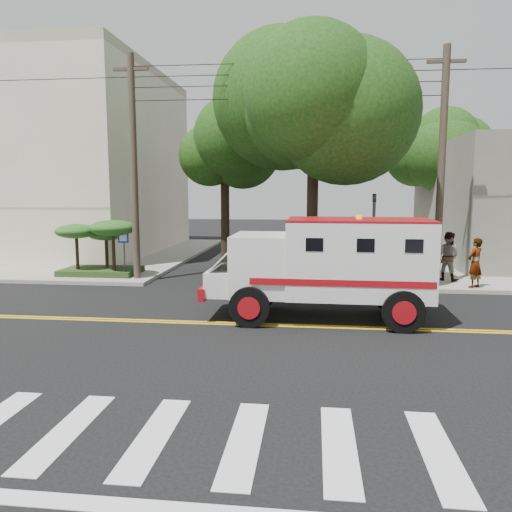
# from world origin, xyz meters

# --- Properties ---
(ground) EXTENTS (100.00, 100.00, 0.00)m
(ground) POSITION_xyz_m (0.00, 0.00, 0.00)
(ground) COLOR black
(ground) RESTS_ON ground
(sidewalk_nw) EXTENTS (17.00, 17.00, 0.15)m
(sidewalk_nw) POSITION_xyz_m (-13.50, 13.50, 0.07)
(sidewalk_nw) COLOR gray
(sidewalk_nw) RESTS_ON ground
(building_left) EXTENTS (16.00, 14.00, 10.00)m
(building_left) POSITION_xyz_m (-15.50, 15.00, 5.15)
(building_left) COLOR beige
(building_left) RESTS_ON sidewalk_nw
(utility_pole_left) EXTENTS (0.28, 0.28, 9.00)m
(utility_pole_left) POSITION_xyz_m (-5.60, 6.00, 4.50)
(utility_pole_left) COLOR #382D23
(utility_pole_left) RESTS_ON ground
(utility_pole_right) EXTENTS (0.28, 0.28, 9.00)m
(utility_pole_right) POSITION_xyz_m (6.30, 6.20, 4.50)
(utility_pole_right) COLOR #382D23
(utility_pole_right) RESTS_ON ground
(tree_main) EXTENTS (6.08, 5.70, 9.85)m
(tree_main) POSITION_xyz_m (1.94, 6.21, 7.20)
(tree_main) COLOR black
(tree_main) RESTS_ON ground
(tree_left) EXTENTS (4.48, 4.20, 7.70)m
(tree_left) POSITION_xyz_m (-2.68, 11.79, 5.73)
(tree_left) COLOR black
(tree_left) RESTS_ON ground
(tree_right) EXTENTS (4.80, 4.50, 8.20)m
(tree_right) POSITION_xyz_m (8.84, 15.77, 6.09)
(tree_right) COLOR black
(tree_right) RESTS_ON ground
(traffic_signal) EXTENTS (0.15, 0.18, 3.60)m
(traffic_signal) POSITION_xyz_m (3.80, 5.60, 2.23)
(traffic_signal) COLOR #3F3F42
(traffic_signal) RESTS_ON ground
(accessibility_sign) EXTENTS (0.45, 0.10, 2.02)m
(accessibility_sign) POSITION_xyz_m (-6.20, 6.17, 1.37)
(accessibility_sign) COLOR #3F3F42
(accessibility_sign) RESTS_ON ground
(palm_planter) EXTENTS (3.52, 2.63, 2.36)m
(palm_planter) POSITION_xyz_m (-7.44, 6.62, 1.65)
(palm_planter) COLOR #1E3314
(palm_planter) RESTS_ON sidewalk_nw
(armored_truck) EXTENTS (6.46, 2.68, 2.92)m
(armored_truck) POSITION_xyz_m (2.01, 0.89, 1.66)
(armored_truck) COLOR silver
(armored_truck) RESTS_ON ground
(pedestrian_a) EXTENTS (0.80, 0.77, 1.84)m
(pedestrian_a) POSITION_xyz_m (7.49, 5.50, 1.07)
(pedestrian_a) COLOR gray
(pedestrian_a) RESTS_ON sidewalk_ne
(pedestrian_b) EXTENTS (1.20, 1.15, 1.94)m
(pedestrian_b) POSITION_xyz_m (6.88, 6.93, 1.12)
(pedestrian_b) COLOR gray
(pedestrian_b) RESTS_ON sidewalk_ne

